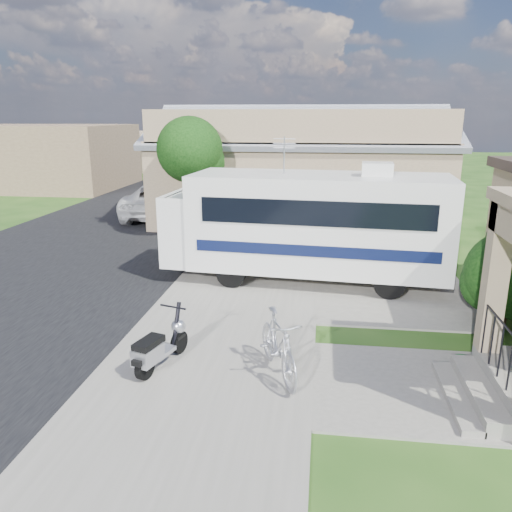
# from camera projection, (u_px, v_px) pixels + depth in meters

# --- Properties ---
(ground) EXTENTS (120.00, 120.00, 0.00)m
(ground) POSITION_uv_depth(u_px,v_px,m) (264.00, 353.00, 9.95)
(ground) COLOR #1B4211
(street_slab) EXTENTS (9.00, 80.00, 0.02)m
(street_slab) POSITION_uv_depth(u_px,v_px,m) (111.00, 231.00, 20.45)
(street_slab) COLOR black
(street_slab) RESTS_ON ground
(sidewalk_slab) EXTENTS (4.00, 80.00, 0.06)m
(sidewalk_slab) POSITION_uv_depth(u_px,v_px,m) (269.00, 235.00, 19.61)
(sidewalk_slab) COLOR slate
(sidewalk_slab) RESTS_ON ground
(driveway_slab) EXTENTS (7.00, 6.00, 0.05)m
(driveway_slab) POSITION_uv_depth(u_px,v_px,m) (336.00, 283.00, 14.05)
(driveway_slab) COLOR slate
(driveway_slab) RESTS_ON ground
(walk_slab) EXTENTS (4.00, 3.00, 0.05)m
(walk_slab) POSITION_uv_depth(u_px,v_px,m) (430.00, 389.00, 8.61)
(walk_slab) COLOR slate
(walk_slab) RESTS_ON ground
(warehouse) EXTENTS (12.50, 8.40, 5.04)m
(warehouse) POSITION_uv_depth(u_px,v_px,m) (300.00, 174.00, 22.74)
(warehouse) COLOR #836A51
(warehouse) RESTS_ON ground
(distant_bldg_far) EXTENTS (10.00, 8.00, 4.00)m
(distant_bldg_far) POSITION_uv_depth(u_px,v_px,m) (45.00, 156.00, 32.56)
(distant_bldg_far) COLOR brown
(distant_bldg_far) RESTS_ON ground
(distant_bldg_near) EXTENTS (8.00, 7.00, 3.20)m
(distant_bldg_near) POSITION_uv_depth(u_px,v_px,m) (140.00, 151.00, 43.86)
(distant_bldg_near) COLOR #836A51
(distant_bldg_near) RESTS_ON ground
(street_tree_a) EXTENTS (2.44, 2.40, 4.58)m
(street_tree_a) POSITION_uv_depth(u_px,v_px,m) (193.00, 153.00, 18.18)
(street_tree_a) COLOR black
(street_tree_a) RESTS_ON ground
(street_tree_b) EXTENTS (2.44, 2.40, 4.73)m
(street_tree_b) POSITION_uv_depth(u_px,v_px,m) (238.00, 138.00, 27.68)
(street_tree_b) COLOR black
(street_tree_b) RESTS_ON ground
(street_tree_c) EXTENTS (2.44, 2.40, 4.42)m
(street_tree_c) POSITION_uv_depth(u_px,v_px,m) (259.00, 136.00, 36.34)
(street_tree_c) COLOR black
(street_tree_c) RESTS_ON ground
(motorhome) EXTENTS (7.93, 3.04, 3.98)m
(motorhome) POSITION_uv_depth(u_px,v_px,m) (308.00, 222.00, 13.87)
(motorhome) COLOR silver
(motorhome) RESTS_ON ground
(shrub) EXTENTS (2.09, 2.00, 2.57)m
(shrub) POSITION_uv_depth(u_px,v_px,m) (511.00, 270.00, 10.90)
(shrub) COLOR black
(shrub) RESTS_ON ground
(scooter) EXTENTS (0.76, 1.57, 1.05)m
(scooter) POSITION_uv_depth(u_px,v_px,m) (159.00, 347.00, 9.15)
(scooter) COLOR black
(scooter) RESTS_ON ground
(bicycle) EXTENTS (1.27, 2.02, 1.18)m
(bicycle) POSITION_uv_depth(u_px,v_px,m) (278.00, 348.00, 8.86)
(bicycle) COLOR #AFAFB7
(bicycle) RESTS_ON ground
(pickup_truck) EXTENTS (2.90, 5.99, 1.64)m
(pickup_truck) POSITION_uv_depth(u_px,v_px,m) (165.00, 199.00, 23.30)
(pickup_truck) COLOR silver
(pickup_truck) RESTS_ON ground
(van) EXTENTS (3.92, 7.02, 1.92)m
(van) POSITION_uv_depth(u_px,v_px,m) (197.00, 180.00, 29.20)
(van) COLOR silver
(van) RESTS_ON ground
(garden_hose) EXTENTS (0.42, 0.42, 0.19)m
(garden_hose) POSITION_uv_depth(u_px,v_px,m) (462.00, 365.00, 9.28)
(garden_hose) COLOR #136020
(garden_hose) RESTS_ON ground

